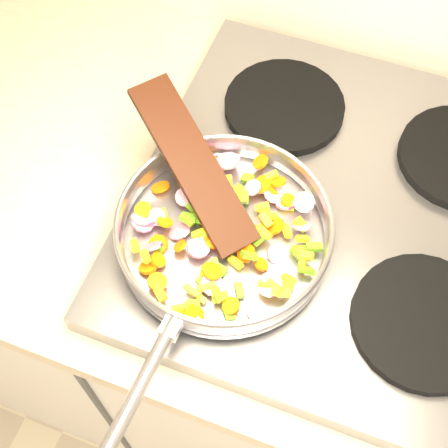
% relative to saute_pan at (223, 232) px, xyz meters
% --- Properties ---
extents(cooktop, '(0.60, 0.60, 0.04)m').
position_rel_saute_pan_xyz_m(cooktop, '(0.14, 0.13, -0.06)').
color(cooktop, '#939399').
rests_on(cooktop, counter_top).
extents(grate_fl, '(0.19, 0.19, 0.02)m').
position_rel_saute_pan_xyz_m(grate_fl, '(0.00, -0.01, -0.04)').
color(grate_fl, black).
rests_on(grate_fl, cooktop).
extents(grate_fr, '(0.19, 0.19, 0.02)m').
position_rel_saute_pan_xyz_m(grate_fr, '(0.28, -0.01, -0.04)').
color(grate_fr, black).
rests_on(grate_fr, cooktop).
extents(grate_bl, '(0.19, 0.19, 0.02)m').
position_rel_saute_pan_xyz_m(grate_bl, '(0.00, 0.27, -0.04)').
color(grate_bl, black).
rests_on(grate_bl, cooktop).
extents(saute_pan, '(0.32, 0.49, 0.05)m').
position_rel_saute_pan_xyz_m(saute_pan, '(0.00, 0.00, 0.00)').
color(saute_pan, '#9E9EA5').
rests_on(saute_pan, grate_fl).
extents(vegetable_heap, '(0.26, 0.28, 0.05)m').
position_rel_saute_pan_xyz_m(vegetable_heap, '(-0.00, 0.00, -0.01)').
color(vegetable_heap, orange).
rests_on(vegetable_heap, saute_pan).
extents(wooden_spatula, '(0.24, 0.21, 0.09)m').
position_rel_saute_pan_xyz_m(wooden_spatula, '(-0.07, 0.06, 0.04)').
color(wooden_spatula, black).
rests_on(wooden_spatula, saute_pan).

